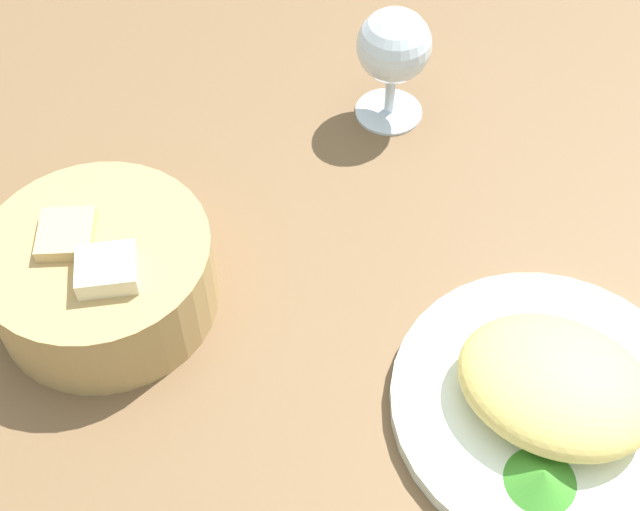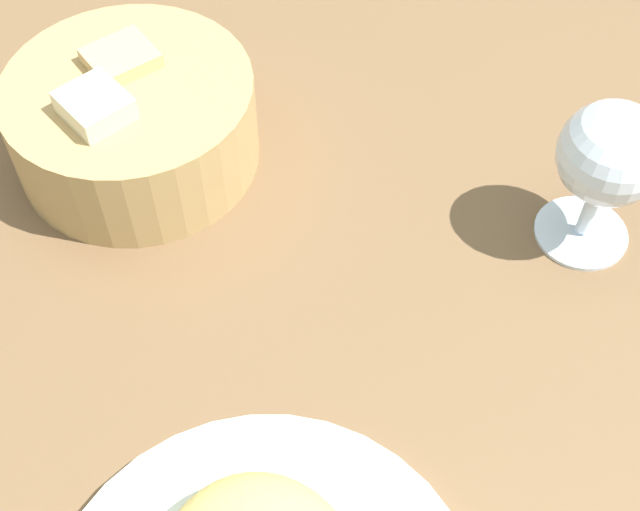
{
  "view_description": "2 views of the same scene",
  "coord_description": "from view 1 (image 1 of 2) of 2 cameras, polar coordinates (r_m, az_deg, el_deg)",
  "views": [
    {
      "loc": [
        -22.32,
        37.41,
        58.81
      ],
      "look_at": [
        5.03,
        3.68,
        3.11
      ],
      "focal_mm": 48.89,
      "sensor_mm": 36.0,
      "label": 1
    },
    {
      "loc": [
        -27.35,
        -1.64,
        48.71
      ],
      "look_at": [
        6.02,
        1.61,
        3.83
      ],
      "focal_mm": 49.18,
      "sensor_mm": 36.0,
      "label": 2
    }
  ],
  "objects": [
    {
      "name": "omelette",
      "position": [
        0.66,
        15.22,
        -8.17
      ],
      "size": [
        17.08,
        15.06,
        4.54
      ],
      "primitive_type": "ellipsoid",
      "rotation": [
        0.0,
        0.0,
        0.27
      ],
      "color": "#DFC466",
      "rests_on": "plate"
    },
    {
      "name": "wine_glass_near",
      "position": [
        0.82,
        4.84,
        13.21
      ],
      "size": [
        6.94,
        6.94,
        11.71
      ],
      "color": "silver",
      "rests_on": "ground_plane"
    },
    {
      "name": "ground_plane",
      "position": [
        0.74,
        4.83,
        -2.14
      ],
      "size": [
        140.0,
        140.0,
        2.0
      ],
      "primitive_type": "cube",
      "color": "brown"
    },
    {
      "name": "bread_basket",
      "position": [
        0.71,
        -14.12,
        -1.15
      ],
      "size": [
        17.88,
        17.88,
        8.8
      ],
      "color": "tan",
      "rests_on": "ground_plane"
    },
    {
      "name": "plate",
      "position": [
        0.68,
        14.7,
        -9.42
      ],
      "size": [
        23.65,
        23.65,
        1.4
      ],
      "primitive_type": "cylinder",
      "color": "white",
      "rests_on": "ground_plane"
    },
    {
      "name": "lettuce_garnish",
      "position": [
        0.64,
        14.33,
        -13.83
      ],
      "size": [
        5.13,
        5.13,
        1.56
      ],
      "primitive_type": "cone",
      "color": "#3A8929",
      "rests_on": "plate"
    }
  ]
}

